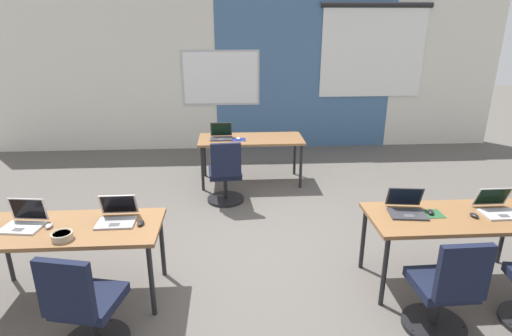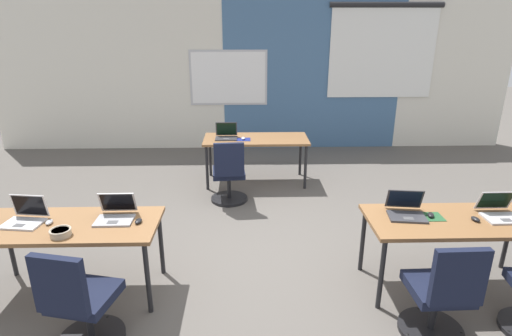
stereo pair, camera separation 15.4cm
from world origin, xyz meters
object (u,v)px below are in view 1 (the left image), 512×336
desk_near_left (69,233)px  laptop_near_left_end (24,221)px  mouse_far_left (238,138)px  laptop_far_left (221,135)px  laptop_near_right_inner (407,208)px  mouse_near_left_inner (141,223)px  chair_near_right_inner (444,294)px  desk_far_center (251,142)px  mouse_near_right_inner (431,212)px  mouse_near_right_end (474,215)px  mouse_near_left_end (49,226)px  laptop_near_right_end (497,208)px  chair_near_left_inner (86,311)px  laptop_near_left_inner (117,216)px  desk_near_right (454,221)px  snack_bowl (62,236)px  chair_far_left (225,178)px

desk_near_left → laptop_near_left_end: (-0.38, 0.04, 0.11)m
mouse_far_left → laptop_near_left_end: laptop_near_left_end is taller
laptop_far_left → laptop_near_right_inner: 3.24m
mouse_far_left → mouse_near_left_inner: bearing=-108.8°
mouse_far_left → chair_near_right_inner: size_ratio=0.11×
desk_far_center → laptop_near_left_end: size_ratio=4.41×
mouse_near_right_inner → chair_near_right_inner: chair_near_right_inner is taller
desk_near_left → mouse_near_right_end: (3.66, -0.04, 0.08)m
laptop_far_left → mouse_near_left_end: (-1.46, -2.81, -0.03)m
mouse_near_right_end → mouse_near_left_inner: 3.03m
mouse_near_left_inner → mouse_near_right_inner: 2.66m
mouse_near_right_end → mouse_near_right_inner: 0.38m
desk_near_left → laptop_near_right_end: laptop_near_right_end is taller
desk_near_left → chair_near_left_inner: chair_near_left_inner is taller
mouse_far_left → laptop_near_left_inner: bearing=-113.6°
desk_near_right → laptop_near_right_inner: 0.45m
laptop_near_right_end → snack_bowl: size_ratio=1.88×
laptop_near_left_end → chair_near_right_inner: 3.58m
mouse_near_left_inner → snack_bowl: (-0.59, -0.22, 0.02)m
snack_bowl → mouse_near_right_end: bearing=2.8°
laptop_far_left → mouse_far_left: bearing=-18.3°
laptop_far_left → mouse_near_left_inner: bearing=-103.4°
desk_far_center → laptop_near_right_inner: size_ratio=4.34×
mouse_near_right_inner → chair_near_right_inner: 0.83m
mouse_near_right_end → mouse_far_left: size_ratio=1.03×
laptop_near_left_end → laptop_near_right_inner: bearing=8.4°
mouse_near_right_end → mouse_far_left: 3.47m
mouse_near_left_inner → chair_near_left_inner: (-0.30, -0.71, -0.36)m
mouse_far_left → snack_bowl: 3.31m
desk_near_right → chair_near_left_inner: 3.26m
laptop_near_left_end → snack_bowl: 0.49m
desk_far_center → mouse_near_left_inner: mouse_near_left_inner is taller
desk_near_right → laptop_near_right_end: size_ratio=4.80×
mouse_near_right_end → chair_near_left_inner: chair_near_left_inner is taller
mouse_near_left_end → desk_near_left: bearing=-0.7°
snack_bowl → laptop_near_left_end: bearing=148.2°
laptop_near_left_end → mouse_near_right_inner: size_ratio=3.21×
chair_near_left_inner → chair_near_right_inner: bearing=-166.7°
laptop_far_left → chair_near_right_inner: (1.81, -3.49, -0.39)m
chair_far_left → mouse_near_left_end: (-1.52, -2.02, 0.36)m
laptop_far_left → laptop_near_left_end: bearing=-121.2°
chair_far_left → laptop_near_left_inner: (-0.95, -1.94, 0.39)m
desk_near_right → snack_bowl: size_ratio=9.01×
desk_far_center → mouse_near_left_inner: 3.02m
laptop_near_right_end → mouse_near_right_end: (-0.27, -0.08, -0.03)m
desk_near_left → mouse_near_right_inner: bearing=0.8°
mouse_near_right_end → laptop_near_right_end: bearing=16.4°
chair_far_left → laptop_near_left_end: (-1.74, -1.98, 0.39)m
desk_far_center → laptop_near_left_end: laptop_near_left_end is taller
chair_far_left → mouse_near_right_inner: chair_far_left is taller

